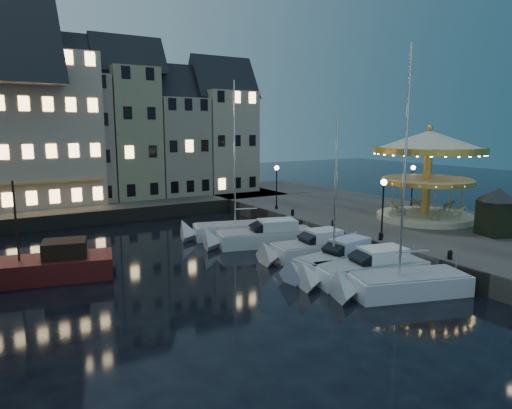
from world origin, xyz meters
TOP-DOWN VIEW (x-y plane):
  - ground at (0.00, 0.00)m, footprint 160.00×160.00m
  - quay_east at (14.00, 6.00)m, footprint 16.00×56.00m
  - quay_north at (-8.00, 28.00)m, footprint 44.00×12.00m
  - quaywall_e at (6.00, 6.00)m, footprint 0.15×44.00m
  - quaywall_n at (-6.00, 22.00)m, footprint 48.00×0.15m
  - streetlamp_b at (7.20, 1.00)m, footprint 0.44×0.44m
  - streetlamp_c at (7.20, 14.50)m, footprint 0.44×0.44m
  - streetlamp_d at (18.50, 8.00)m, footprint 0.44×0.44m
  - bollard_a at (6.60, -5.00)m, footprint 0.30×0.30m
  - bollard_b at (6.60, 0.50)m, footprint 0.30×0.30m
  - bollard_c at (6.60, 5.50)m, footprint 0.30×0.30m
  - bollard_d at (6.60, 11.00)m, footprint 0.30×0.30m
  - townhouse_nb at (-14.05, 30.00)m, footprint 6.16×8.00m
  - townhouse_nc at (-8.00, 30.00)m, footprint 6.82×8.00m
  - townhouse_nd at (-2.25, 30.00)m, footprint 5.50×8.00m
  - townhouse_ne at (3.20, 30.00)m, footprint 6.16×8.00m
  - townhouse_nf at (9.25, 30.00)m, footprint 6.82×8.00m
  - hotel_corner at (-14.00, 30.00)m, footprint 17.60×9.00m
  - motorboat_a at (2.19, -5.18)m, footprint 7.49×4.48m
  - motorboat_b at (2.14, -2.55)m, footprint 8.04×3.63m
  - motorboat_c at (2.02, -0.19)m, footprint 7.84×2.89m
  - motorboat_d at (2.31, 2.96)m, footprint 7.09×2.93m
  - motorboat_e at (1.36, 7.79)m, footprint 8.57×4.52m
  - motorboat_f at (1.15, 11.13)m, footprint 9.48×4.81m
  - red_fishing_boat at (-14.16, 7.62)m, footprint 8.83×4.68m
  - carousel at (15.12, 3.69)m, footprint 9.06×9.06m
  - ticket_kiosk at (14.77, -2.81)m, footprint 3.34×3.34m

SIDE VIEW (x-z plane):
  - ground at x=0.00m, z-range 0.00..0.00m
  - motorboat_f at x=1.15m, z-range -5.79..6.85m
  - motorboat_a at x=2.19m, z-range -5.70..6.78m
  - motorboat_d at x=2.31m, z-range -0.44..1.71m
  - motorboat_b at x=2.14m, z-range -0.43..1.72m
  - motorboat_e at x=1.36m, z-range -0.43..1.72m
  - quay_east at x=14.00m, z-range 0.00..1.30m
  - quay_north at x=-8.00m, z-range 0.00..1.30m
  - quaywall_e at x=6.00m, z-range 0.00..1.30m
  - quaywall_n at x=-6.00m, z-range 0.00..1.30m
  - motorboat_c at x=2.02m, z-range -4.50..5.85m
  - red_fishing_boat at x=-14.16m, z-range -2.40..3.82m
  - bollard_a at x=6.60m, z-range 1.32..1.89m
  - bollard_b at x=6.60m, z-range 1.32..1.89m
  - bollard_c at x=6.60m, z-range 1.32..1.89m
  - bollard_d at x=6.60m, z-range 1.32..1.89m
  - ticket_kiosk at x=14.77m, z-range 1.67..5.58m
  - streetlamp_b at x=7.20m, z-range 1.93..6.10m
  - streetlamp_c at x=7.20m, z-range 1.93..6.10m
  - streetlamp_d at x=18.50m, z-range 1.93..6.10m
  - carousel at x=15.12m, z-range 2.56..10.49m
  - townhouse_ne at x=3.20m, z-range 1.38..14.18m
  - townhouse_nb at x=-14.05m, z-range 1.38..15.18m
  - townhouse_nf at x=9.25m, z-range 1.38..15.18m
  - townhouse_nc at x=-8.00m, z-range 1.38..16.18m
  - townhouse_nd at x=-2.25m, z-range 1.38..17.18m
  - hotel_corner at x=-14.00m, z-range 1.38..18.18m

